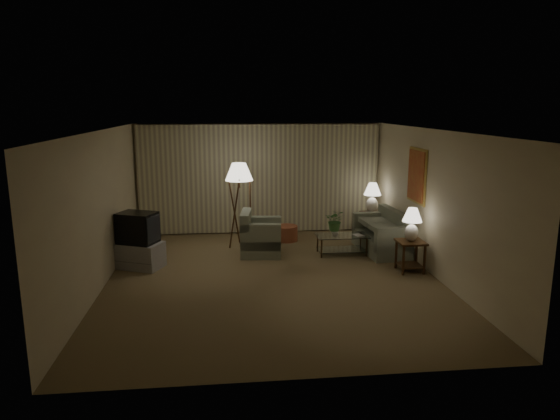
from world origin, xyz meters
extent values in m
plane|color=brown|center=(0.00, 0.00, 0.00)|extent=(7.00, 7.00, 0.00)
cube|color=beige|center=(0.00, 3.50, 1.35)|extent=(6.00, 0.04, 2.70)
cube|color=beige|center=(-3.00, 0.00, 1.35)|extent=(0.04, 7.00, 2.70)
cube|color=beige|center=(3.00, 0.00, 1.35)|extent=(0.04, 7.00, 2.70)
cube|color=white|center=(0.00, 0.00, 2.70)|extent=(6.00, 7.00, 0.04)
cube|color=beige|center=(0.00, 3.42, 1.35)|extent=(5.85, 0.12, 2.65)
cube|color=gold|center=(2.98, 0.80, 1.75)|extent=(0.03, 0.90, 1.10)
cube|color=#AA361F|center=(2.95, 0.80, 1.75)|extent=(0.02, 0.80, 1.00)
cube|color=gray|center=(2.50, 1.45, 0.19)|extent=(1.70, 1.02, 0.37)
cube|color=gray|center=(-0.10, 1.52, 0.19)|extent=(1.07, 1.04, 0.39)
cube|color=#331D0E|center=(2.65, 0.10, 0.58)|extent=(0.51, 0.51, 0.04)
cube|color=#331D0E|center=(2.65, 0.10, 0.12)|extent=(0.43, 0.43, 0.02)
cylinder|color=#331D0E|center=(2.45, -0.10, 0.28)|extent=(0.05, 0.05, 0.56)
cylinder|color=#331D0E|center=(2.45, 0.31, 0.28)|extent=(0.05, 0.05, 0.56)
cylinder|color=#331D0E|center=(2.85, -0.10, 0.28)|extent=(0.05, 0.05, 0.56)
cylinder|color=#331D0E|center=(2.85, 0.31, 0.28)|extent=(0.05, 0.05, 0.56)
cube|color=#331D0E|center=(2.65, 2.70, 0.58)|extent=(0.50, 0.42, 0.04)
cube|color=#331D0E|center=(2.65, 2.70, 0.12)|extent=(0.42, 0.36, 0.02)
cylinder|color=#331D0E|center=(2.45, 2.54, 0.28)|extent=(0.05, 0.05, 0.56)
cylinder|color=#331D0E|center=(2.45, 2.86, 0.28)|extent=(0.05, 0.05, 0.56)
cylinder|color=#331D0E|center=(2.85, 2.54, 0.28)|extent=(0.05, 0.05, 0.56)
cylinder|color=#331D0E|center=(2.85, 2.86, 0.28)|extent=(0.05, 0.05, 0.56)
ellipsoid|color=white|center=(2.65, 0.10, 0.76)|extent=(0.26, 0.26, 0.33)
cylinder|color=white|center=(2.65, 0.10, 0.96)|extent=(0.03, 0.03, 0.07)
cone|color=silver|center=(2.65, 0.10, 1.11)|extent=(0.37, 0.37, 0.26)
ellipsoid|color=white|center=(2.65, 2.70, 0.78)|extent=(0.29, 0.29, 0.36)
cylinder|color=white|center=(2.65, 2.70, 1.00)|extent=(0.03, 0.03, 0.08)
cone|color=silver|center=(2.65, 2.70, 1.17)|extent=(0.41, 0.41, 0.29)
cube|color=silver|center=(1.61, 1.35, 0.41)|extent=(1.10, 0.60, 0.02)
cube|color=silver|center=(1.61, 1.35, 0.10)|extent=(1.03, 0.52, 0.01)
cylinder|color=#42301A|center=(1.13, 1.12, 0.20)|extent=(0.04, 0.04, 0.40)
cylinder|color=#42301A|center=(1.13, 1.58, 0.20)|extent=(0.04, 0.04, 0.40)
cylinder|color=#42301A|center=(2.09, 1.12, 0.20)|extent=(0.04, 0.04, 0.40)
cylinder|color=#42301A|center=(2.09, 1.58, 0.20)|extent=(0.04, 0.04, 0.40)
cube|color=#A2A1A4|center=(-2.55, 0.90, 0.25)|extent=(1.29, 1.20, 0.50)
cube|color=black|center=(-2.55, 0.90, 0.80)|extent=(1.07, 1.01, 0.60)
cylinder|color=#331D0E|center=(-0.53, 2.20, 1.48)|extent=(0.04, 0.04, 0.27)
cone|color=silver|center=(-0.53, 2.20, 1.69)|extent=(0.61, 0.61, 0.38)
cylinder|color=#A15B36|center=(0.56, 2.56, 0.18)|extent=(0.64, 0.64, 0.35)
imported|color=white|center=(1.46, 1.35, 0.49)|extent=(0.17, 0.17, 0.16)
imported|color=#407835|center=(1.46, 1.35, 0.80)|extent=(0.50, 0.46, 0.45)
imported|color=olive|center=(1.86, 1.25, 0.42)|extent=(0.24, 0.28, 0.02)
camera|label=1|loc=(-0.82, -8.72, 3.13)|focal=32.00mm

